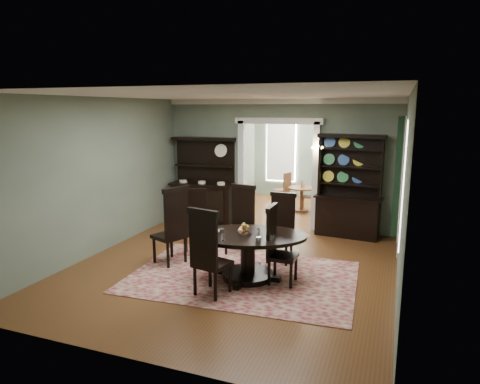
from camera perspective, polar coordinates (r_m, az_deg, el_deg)
The scene contains 19 objects.
room at distance 7.32m, azimuth -1.06°, elevation 1.59°, with size 5.51×6.01×3.01m.
parlor at distance 12.55m, azimuth 8.20°, elevation 5.19°, with size 3.51×3.50×3.01m.
doorway_trim at distance 10.09m, azimuth 5.12°, elevation 4.41°, with size 2.08×0.25×2.57m.
right_window at distance 7.69m, azimuth 20.53°, elevation 1.52°, with size 0.15×1.47×2.12m.
wall_sconce at distance 9.71m, azimuth 10.34°, elevation 5.62°, with size 0.27×0.21×0.21m.
rug at distance 7.33m, azimuth 0.34°, elevation -11.20°, with size 3.70×2.55×0.01m, color maroon.
dining_table at distance 7.10m, azimuth 1.04°, elevation -7.43°, with size 2.23×2.23×0.76m.
centerpiece at distance 6.97m, azimuth 0.54°, elevation -5.29°, with size 1.20×0.77×0.20m.
chair_far_left at distance 8.30m, azimuth -6.06°, elevation -3.74°, with size 0.61×0.60×1.27m.
chair_far_mid at distance 8.33m, azimuth 0.18°, elevation -3.39°, with size 0.53×0.51×1.33m.
chair_far_right at distance 7.93m, azimuth 5.55°, elevation -4.45°, with size 0.49×0.45×1.27m.
chair_end_left at distance 7.73m, azimuth -8.89°, elevation -4.26°, with size 0.66×0.68×1.44m.
chair_end_right at distance 6.91m, azimuth 4.90°, elevation -6.76°, with size 0.45×0.49×1.28m.
chair_near at distance 6.37m, azimuth -4.36°, elevation -7.85°, with size 0.60×0.58×1.37m.
sideboard at distance 10.64m, azimuth -4.91°, elevation -0.07°, with size 1.64×0.72×2.09m.
welsh_dresser at distance 9.68m, azimuth 14.28°, elevation -1.01°, with size 1.48×0.66×2.24m.
parlor_table at distance 11.79m, azimuth 8.21°, elevation -0.49°, with size 0.73×0.73×0.67m.
parlor_chair_left at distance 12.24m, azimuth 5.86°, elevation 0.46°, with size 0.47×0.46×1.00m.
parlor_chair_right at distance 11.87m, azimuth 8.72°, elevation -0.37°, with size 0.37×0.36×0.84m.
Camera 1 is at (2.65, -6.67, 2.79)m, focal length 32.00 mm.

